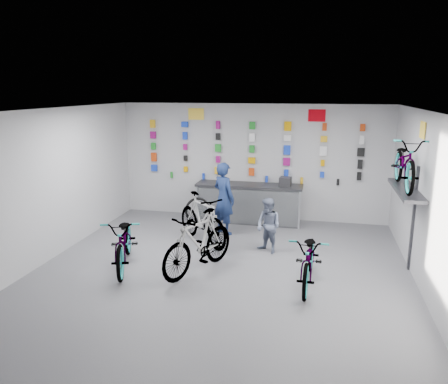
% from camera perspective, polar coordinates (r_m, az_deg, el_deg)
% --- Properties ---
extents(floor, '(8.00, 8.00, 0.00)m').
position_cam_1_polar(floor, '(8.10, -0.91, -11.20)').
color(floor, '#4F4E53').
rests_on(floor, ground).
extents(ceiling, '(8.00, 8.00, 0.00)m').
position_cam_1_polar(ceiling, '(7.38, -0.99, 10.50)').
color(ceiling, white).
rests_on(ceiling, wall_back).
extents(wall_back, '(7.00, 0.00, 7.00)m').
position_cam_1_polar(wall_back, '(11.45, 3.70, 3.94)').
color(wall_back, '#B4B4B6').
rests_on(wall_back, floor).
extents(wall_front, '(7.00, 0.00, 7.00)m').
position_cam_1_polar(wall_front, '(4.06, -14.58, -14.51)').
color(wall_front, '#B4B4B6').
rests_on(wall_front, floor).
extents(wall_left, '(0.00, 8.00, 8.00)m').
position_cam_1_polar(wall_left, '(9.06, -23.03, 0.38)').
color(wall_left, '#B4B4B6').
rests_on(wall_left, floor).
extents(wall_right, '(0.00, 8.00, 8.00)m').
position_cam_1_polar(wall_right, '(7.62, 25.61, -2.17)').
color(wall_right, '#B4B4B6').
rests_on(wall_right, floor).
extents(counter, '(2.70, 0.66, 1.00)m').
position_cam_1_polar(counter, '(11.22, 3.26, -1.54)').
color(counter, black).
rests_on(counter, floor).
extents(merch_wall, '(5.57, 0.08, 1.57)m').
position_cam_1_polar(merch_wall, '(11.33, 3.77, 5.45)').
color(merch_wall, '#1538C3').
rests_on(merch_wall, wall_back).
extents(wall_bracket, '(0.39, 1.90, 2.00)m').
position_cam_1_polar(wall_bracket, '(8.73, 22.79, -0.29)').
color(wall_bracket, '#333338').
rests_on(wall_bracket, wall_right).
extents(sign_left, '(0.42, 0.02, 0.30)m').
position_cam_1_polar(sign_left, '(11.62, -3.67, 10.14)').
color(sign_left, yellow).
rests_on(sign_left, wall_back).
extents(sign_right, '(0.42, 0.02, 0.30)m').
position_cam_1_polar(sign_right, '(11.17, 12.03, 9.74)').
color(sign_right, '#B5020E').
rests_on(sign_right, wall_back).
extents(sign_side, '(0.02, 0.40, 0.30)m').
position_cam_1_polar(sign_side, '(8.58, 24.51, 7.37)').
color(sign_side, yellow).
rests_on(sign_side, wall_right).
extents(bike_left, '(1.30, 2.10, 1.04)m').
position_cam_1_polar(bike_left, '(8.63, -12.86, -6.25)').
color(bike_left, gray).
rests_on(bike_left, floor).
extents(bike_center, '(1.31, 1.98, 1.16)m').
position_cam_1_polar(bike_center, '(8.19, -3.35, -6.57)').
color(bike_center, gray).
rests_on(bike_center, floor).
extents(bike_right, '(0.72, 1.87, 0.97)m').
position_cam_1_polar(bike_right, '(7.83, 11.12, -8.50)').
color(bike_right, gray).
rests_on(bike_right, floor).
extents(bike_service, '(1.73, 1.66, 1.12)m').
position_cam_1_polar(bike_service, '(9.68, -2.86, -3.51)').
color(bike_service, gray).
rests_on(bike_service, floor).
extents(bike_wall, '(0.63, 1.80, 0.95)m').
position_cam_1_polar(bike_wall, '(8.61, 22.63, 3.54)').
color(bike_wall, gray).
rests_on(bike_wall, wall_bracket).
extents(clerk, '(0.75, 0.70, 1.72)m').
position_cam_1_polar(clerk, '(10.24, -0.02, -0.84)').
color(clerk, '#16254E').
rests_on(clerk, floor).
extents(customer, '(0.72, 0.69, 1.17)m').
position_cam_1_polar(customer, '(9.16, 5.82, -4.41)').
color(customer, slate).
rests_on(customer, floor).
extents(spare_wheel, '(0.70, 0.36, 0.67)m').
position_cam_1_polar(spare_wheel, '(11.18, -3.40, -2.43)').
color(spare_wheel, black).
rests_on(spare_wheel, floor).
extents(register, '(0.31, 0.33, 0.22)m').
position_cam_1_polar(register, '(10.98, 8.03, 1.36)').
color(register, black).
rests_on(register, counter).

